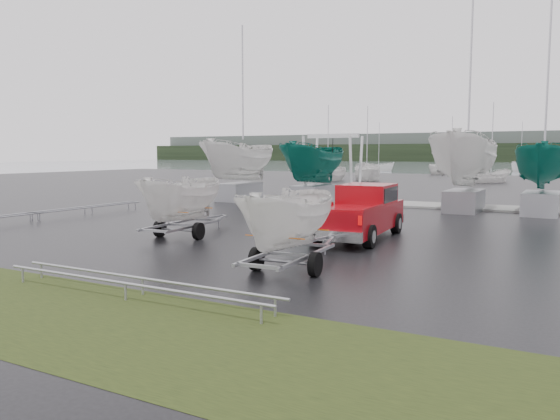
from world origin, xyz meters
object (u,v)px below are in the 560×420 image
at_px(pickup_truck, 362,210).
at_px(trailer_hitched, 289,169).
at_px(trailer_parked, 181,161).
at_px(boat_hoist, 333,158).

distance_m(pickup_truck, trailer_hitched, 6.47).
xyz_separation_m(trailer_parked, boat_hoist, (-0.98, 15.68, -0.02)).
bearing_deg(trailer_parked, trailer_hitched, -33.66).
height_order(pickup_truck, trailer_parked, trailer_parked).
xyz_separation_m(trailer_hitched, boat_hoist, (-6.89, 18.82, 0.09)).
relative_size(pickup_truck, trailer_hitched, 1.19).
distance_m(pickup_truck, boat_hoist, 14.26).
height_order(trailer_parked, boat_hoist, trailer_parked).
relative_size(trailer_hitched, boat_hoist, 1.15).
xyz_separation_m(pickup_truck, trailer_parked, (-5.54, -3.11, 1.72)).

